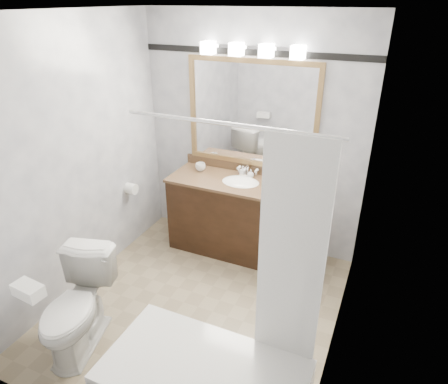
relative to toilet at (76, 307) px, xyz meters
The scene contains 13 objects.
room 1.33m from the toilet, 49.45° to the left, with size 2.42×2.62×2.52m.
vanity 1.91m from the toilet, 69.73° to the left, with size 1.53×0.58×0.97m.
mirror 2.43m from the toilet, 72.17° to the left, with size 1.40×0.04×1.10m.
vanity_light_bar 2.73m from the toilet, 71.72° to the left, with size 1.02×0.14×0.12m.
accent_stripe 2.76m from the toilet, 72.26° to the left, with size 2.40×0.01×0.06m, color black.
tp_roll 1.55m from the toilet, 108.43° to the left, with size 0.12×0.12×0.11m, color white.
toilet is the anchor object (origin of this frame).
tissue_box 0.56m from the toilet, 90.00° to the right, with size 0.21×0.12×0.09m, color white.
coffee_maker 2.18m from the toilet, 56.64° to the left, with size 0.18×0.23×0.35m.
cup_left 1.96m from the toilet, 85.62° to the left, with size 0.11×0.11×0.09m, color white.
soap_bottle_a 2.11m from the toilet, 72.24° to the left, with size 0.05×0.05×0.11m, color white.
soap_bottle_b 2.12m from the toilet, 69.53° to the left, with size 0.07×0.07×0.09m, color white.
soap_bar 2.07m from the toilet, 71.33° to the left, with size 0.08×0.05×0.02m, color beige.
Camera 1 is at (1.38, -2.50, 2.58)m, focal length 32.00 mm.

